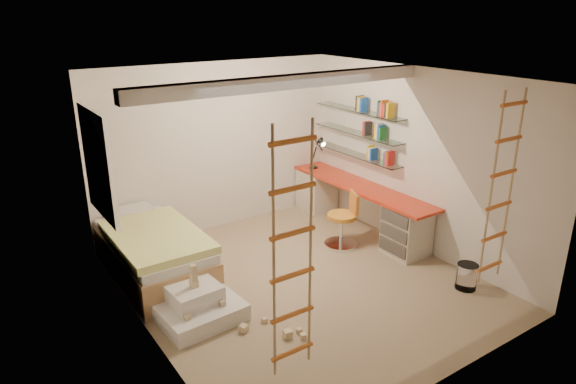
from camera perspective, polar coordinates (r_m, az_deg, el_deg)
floor at (r=6.72m, az=1.46°, el=-10.00°), size 4.50×4.50×0.00m
ceiling_beam at (r=6.13m, az=0.00°, el=12.14°), size 4.00×0.18×0.16m
window_frame at (r=6.63m, az=-20.35°, el=2.91°), size 0.06×1.15×1.35m
window_blind at (r=6.64m, az=-20.02°, el=2.98°), size 0.02×1.00×1.20m
rope_ladder_left at (r=4.05m, az=0.51°, el=-6.96°), size 0.41×0.04×2.13m
rope_ladder_right at (r=5.90m, az=22.60°, el=0.24°), size 0.41×0.04×2.13m
waste_bin at (r=6.89m, az=19.24°, el=-8.85°), size 0.26×0.26×0.33m
desk at (r=8.13m, az=7.81°, el=-1.52°), size 0.56×2.80×0.75m
shelves at (r=8.10m, az=7.72°, el=6.52°), size 0.25×1.80×0.71m
bed at (r=6.94m, az=-14.65°, el=-6.57°), size 1.02×2.00×0.69m
task_lamp at (r=8.57m, az=3.53°, el=4.91°), size 0.14×0.36×0.57m
swivel_chair at (r=7.58m, az=6.14°, el=-3.88°), size 0.65×0.65×0.83m
play_platform at (r=6.01m, az=-9.82°, el=-12.53°), size 0.93×0.75×0.40m
toy_blocks at (r=5.81m, az=-5.78°, el=-12.53°), size 1.08×1.11×0.67m
books at (r=8.06m, az=7.77°, el=7.58°), size 0.14×0.70×0.92m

